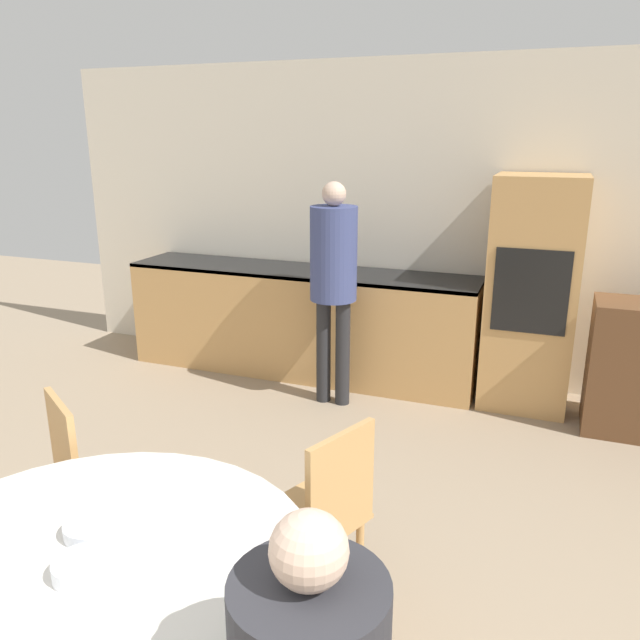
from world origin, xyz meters
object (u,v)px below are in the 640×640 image
at_px(chair_far_left, 46,488).
at_px(oven_unit, 532,294).
at_px(bowl_centre, 82,568).
at_px(chair_far_right, 323,512).
at_px(dining_table, 91,624).
at_px(bowl_near, 94,528).
at_px(person_standing, 334,270).

bearing_deg(chair_far_left, oven_unit, 90.59).
relative_size(oven_unit, bowl_centre, 10.14).
bearing_deg(chair_far_right, bowl_centre, -3.33).
height_order(dining_table, bowl_near, bowl_near).
bearing_deg(chair_far_left, chair_far_right, 45.41).
distance_m(oven_unit, bowl_centre, 3.73).
relative_size(dining_table, bowl_near, 7.57).
distance_m(dining_table, bowl_near, 0.29).
bearing_deg(dining_table, chair_far_right, 62.85).
bearing_deg(chair_far_right, chair_far_left, -55.85).
height_order(dining_table, chair_far_right, chair_far_right).
xyz_separation_m(chair_far_left, person_standing, (0.49, 2.41, 0.54)).
bearing_deg(chair_far_right, bowl_near, -14.39).
bearing_deg(chair_far_right, dining_table, -5.22).
relative_size(oven_unit, person_standing, 1.03).
bearing_deg(dining_table, oven_unit, 72.65).
bearing_deg(bowl_near, dining_table, -60.58).
relative_size(oven_unit, chair_far_left, 1.92).
bearing_deg(dining_table, bowl_centre, -49.72).
relative_size(person_standing, bowl_near, 8.95).
height_order(oven_unit, dining_table, oven_unit).
bearing_deg(bowl_near, chair_far_right, 53.69).
xyz_separation_m(bowl_near, bowl_centre, (0.11, -0.18, 0.00)).
xyz_separation_m(person_standing, bowl_near, (0.19, -2.87, -0.27)).
xyz_separation_m(oven_unit, chair_far_left, (-1.87, -2.93, -0.36)).
height_order(oven_unit, chair_far_right, oven_unit).
bearing_deg(bowl_near, person_standing, 93.86).
xyz_separation_m(chair_far_left, bowl_near, (0.68, -0.46, 0.27)).
relative_size(oven_unit, chair_far_right, 1.92).
distance_m(oven_unit, dining_table, 3.72).
relative_size(chair_far_right, person_standing, 0.54).
bearing_deg(dining_table, chair_far_left, 141.58).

